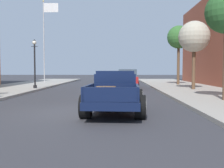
{
  "coord_description": "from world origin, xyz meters",
  "views": [
    {
      "loc": [
        1.59,
        -10.15,
        1.64
      ],
      "look_at": [
        1.29,
        1.5,
        1.0
      ],
      "focal_mm": 43.1,
      "sensor_mm": 36.0,
      "label": 1
    }
  ],
  "objects_px": {
    "car_background_red": "(128,79)",
    "street_tree_third": "(179,38)",
    "street_lamp_far": "(35,60)",
    "street_tree_second": "(194,37)",
    "hotrod_truck_navy": "(115,92)",
    "flagpole": "(46,32)"
  },
  "relations": [
    {
      "from": "hotrod_truck_navy",
      "to": "street_lamp_far",
      "type": "bearing_deg",
      "value": 121.47
    },
    {
      "from": "street_lamp_far",
      "to": "street_tree_second",
      "type": "xyz_separation_m",
      "value": [
        12.26,
        -0.63,
        1.67
      ]
    },
    {
      "from": "street_lamp_far",
      "to": "car_background_red",
      "type": "bearing_deg",
      "value": 18.89
    },
    {
      "from": "street_lamp_far",
      "to": "street_tree_third",
      "type": "distance_m",
      "value": 13.85
    },
    {
      "from": "hotrod_truck_navy",
      "to": "car_background_red",
      "type": "xyz_separation_m",
      "value": [
        0.9,
        13.15,
        0.01
      ]
    },
    {
      "from": "hotrod_truck_navy",
      "to": "car_background_red",
      "type": "bearing_deg",
      "value": 86.07
    },
    {
      "from": "hotrod_truck_navy",
      "to": "street_tree_third",
      "type": "height_order",
      "value": "street_tree_third"
    },
    {
      "from": "hotrod_truck_navy",
      "to": "car_background_red",
      "type": "height_order",
      "value": "car_background_red"
    },
    {
      "from": "car_background_red",
      "to": "street_lamp_far",
      "type": "relative_size",
      "value": 1.13
    },
    {
      "from": "street_tree_third",
      "to": "hotrod_truck_navy",
      "type": "bearing_deg",
      "value": -110.23
    },
    {
      "from": "car_background_red",
      "to": "street_tree_third",
      "type": "relative_size",
      "value": 0.76
    },
    {
      "from": "street_lamp_far",
      "to": "street_tree_second",
      "type": "height_order",
      "value": "street_tree_second"
    },
    {
      "from": "car_background_red",
      "to": "street_tree_third",
      "type": "distance_m",
      "value": 7.1
    },
    {
      "from": "street_lamp_far",
      "to": "street_tree_second",
      "type": "distance_m",
      "value": 12.39
    },
    {
      "from": "car_background_red",
      "to": "street_lamp_far",
      "type": "bearing_deg",
      "value": -161.11
    },
    {
      "from": "car_background_red",
      "to": "flagpole",
      "type": "height_order",
      "value": "flagpole"
    },
    {
      "from": "car_background_red",
      "to": "flagpole",
      "type": "bearing_deg",
      "value": 143.85
    },
    {
      "from": "car_background_red",
      "to": "flagpole",
      "type": "relative_size",
      "value": 0.48
    },
    {
      "from": "street_lamp_far",
      "to": "street_tree_third",
      "type": "height_order",
      "value": "street_tree_third"
    },
    {
      "from": "street_tree_second",
      "to": "street_tree_third",
      "type": "distance_m",
      "value": 6.22
    },
    {
      "from": "street_tree_second",
      "to": "flagpole",
      "type": "bearing_deg",
      "value": 144.91
    },
    {
      "from": "hotrod_truck_navy",
      "to": "car_background_red",
      "type": "distance_m",
      "value": 13.19
    }
  ]
}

